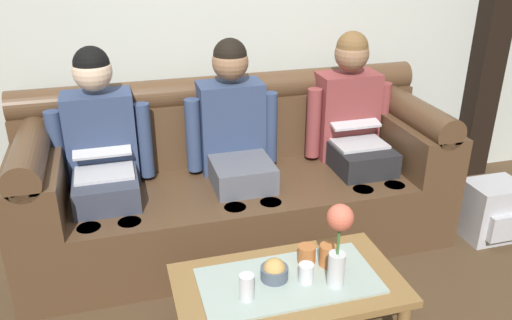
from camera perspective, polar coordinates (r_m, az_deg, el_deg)
The scene contains 12 objects.
couch at distance 3.20m, azimuth -2.19°, elevation -2.38°, with size 2.48×0.88×0.96m.
person_left at distance 3.01m, azimuth -16.33°, elevation 0.86°, with size 0.56×0.67×1.22m.
person_middle at distance 3.08m, azimuth -2.26°, elevation 2.44°, with size 0.56×0.67×1.22m.
person_right at distance 3.32m, azimuth 10.50°, elevation 3.72°, with size 0.56×0.67×1.22m.
coffee_table at distance 2.44m, azimuth 3.52°, elevation -13.76°, with size 1.02×0.56×0.36m.
flower_vase at distance 2.26m, azimuth 8.96°, elevation -8.32°, with size 0.11×0.11×0.40m.
snack_bowl at distance 2.39m, azimuth 2.00°, elevation -11.93°, with size 0.13×0.13×0.10m.
cup_near_left at distance 2.27m, azimuth -1.02°, elevation -13.61°, with size 0.06×0.06×0.12m, color silver.
cup_near_right at distance 2.38m, azimuth 5.46°, elevation -12.10°, with size 0.07×0.07×0.09m, color silver.
cup_far_center at distance 2.49m, azimuth 7.79°, elevation -10.17°, with size 0.08×0.08×0.10m, color #B26633.
cup_far_left at distance 2.50m, azimuth 5.52°, elevation -10.14°, with size 0.08×0.08×0.09m, color #B26633.
backpack_right at distance 3.57m, azimuth 24.21°, elevation -5.08°, with size 0.33×0.30×0.37m.
Camera 1 is at (-0.66, -1.61, 1.82)m, focal length 36.88 mm.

